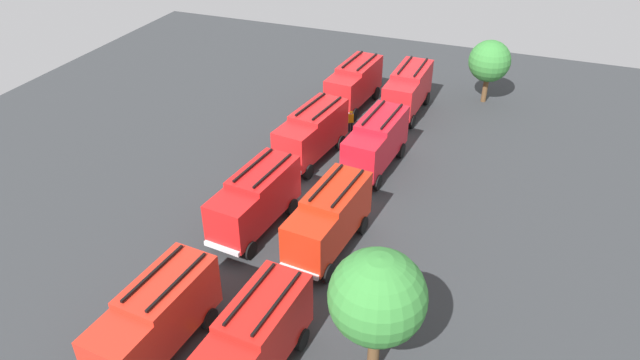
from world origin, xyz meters
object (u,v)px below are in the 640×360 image
object	(u,v)px
fire_truck_5	(376,141)
fire_truck_6	(329,218)
fire_truck_4	(408,89)
firefighter_1	(351,120)
fire_truck_1	(312,132)
fire_truck_0	(354,83)
fire_truck_7	(254,340)
traffic_cone_0	(344,163)
fire_truck_3	(156,317)
tree_0	(490,61)
tree_1	(377,298)
traffic_cone_1	(311,121)
fire_truck_2	(255,199)
traffic_cone_2	(220,332)

from	to	relation	value
fire_truck_5	fire_truck_6	bearing A→B (deg)	5.29
fire_truck_4	firefighter_1	bearing A→B (deg)	-31.20
fire_truck_1	fire_truck_4	distance (m)	11.21
fire_truck_0	firefighter_1	xyz separation A→B (m)	(4.70, 1.31, -1.17)
fire_truck_7	traffic_cone_0	world-z (taller)	fire_truck_7
fire_truck_5	fire_truck_7	size ratio (longest dim) A/B	1.00
fire_truck_3	fire_truck_5	bearing A→B (deg)	171.61
fire_truck_0	fire_truck_4	xyz separation A→B (m)	(-0.42, 4.64, 0.00)
fire_truck_3	firefighter_1	world-z (taller)	fire_truck_3
firefighter_1	tree_0	xyz separation A→B (m)	(-9.82, 9.23, 2.76)
traffic_cone_0	tree_0	bearing A→B (deg)	152.64
fire_truck_3	fire_truck_7	distance (m)	4.87
fire_truck_0	tree_1	world-z (taller)	tree_1
fire_truck_1	fire_truck_7	bearing A→B (deg)	22.20
fire_truck_5	firefighter_1	world-z (taller)	fire_truck_5
fire_truck_6	tree_1	bearing A→B (deg)	39.07
traffic_cone_1	fire_truck_2	bearing A→B (deg)	8.68
fire_truck_0	fire_truck_4	size ratio (longest dim) A/B	1.02
tree_1	traffic_cone_1	bearing A→B (deg)	-151.40
fire_truck_7	tree_1	bearing A→B (deg)	118.20
fire_truck_1	fire_truck_3	distance (m)	19.70
fire_truck_1	traffic_cone_1	xyz separation A→B (m)	(-5.06, -2.15, -1.86)
traffic_cone_2	tree_0	bearing A→B (deg)	166.04
traffic_cone_1	tree_1	bearing A→B (deg)	28.60
fire_truck_2	fire_truck_4	world-z (taller)	same
fire_truck_5	tree_0	xyz separation A→B (m)	(-14.52, 5.76, 1.59)
fire_truck_6	tree_0	size ratio (longest dim) A/B	1.33
traffic_cone_2	fire_truck_1	bearing A→B (deg)	-172.53
fire_truck_5	fire_truck_6	size ratio (longest dim) A/B	1.00
firefighter_1	fire_truck_5	bearing A→B (deg)	4.53
fire_truck_5	tree_0	size ratio (longest dim) A/B	1.32
fire_truck_7	tree_0	xyz separation A→B (m)	(-34.18, 5.55, 1.59)
fire_truck_5	firefighter_1	distance (m)	5.95
tree_0	traffic_cone_2	bearing A→B (deg)	-13.96
fire_truck_4	fire_truck_5	size ratio (longest dim) A/B	0.99
fire_truck_2	fire_truck_5	world-z (taller)	same
tree_0	fire_truck_3	bearing A→B (deg)	-16.73
fire_truck_5	tree_1	world-z (taller)	tree_1
fire_truck_6	traffic_cone_1	world-z (taller)	fire_truck_6
firefighter_1	tree_0	bearing A→B (deg)	104.91
firefighter_1	tree_0	distance (m)	13.75
fire_truck_0	fire_truck_7	size ratio (longest dim) A/B	1.00
fire_truck_1	fire_truck_0	bearing A→B (deg)	-172.29
firefighter_1	traffic_cone_1	bearing A→B (deg)	-121.42
fire_truck_6	traffic_cone_0	bearing A→B (deg)	-160.78
fire_truck_2	fire_truck_6	bearing A→B (deg)	93.50
fire_truck_1	tree_1	world-z (taller)	tree_1
fire_truck_3	fire_truck_7	world-z (taller)	same
firefighter_1	fire_truck_4	bearing A→B (deg)	115.16
fire_truck_1	traffic_cone_2	size ratio (longest dim) A/B	10.30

